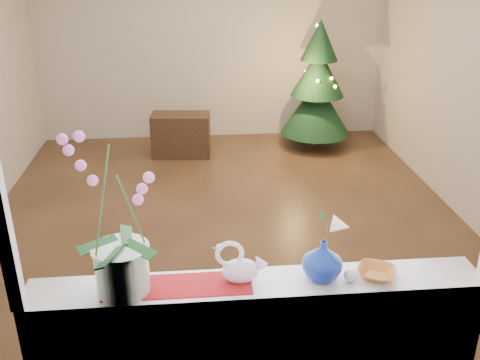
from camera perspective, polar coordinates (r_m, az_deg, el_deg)
The scene contains 15 objects.
ground at distance 5.11m, azimuth -1.51°, elevation -4.29°, with size 5.00×5.00×0.00m, color #382317.
wall_back at distance 7.08m, azimuth -3.05°, elevation 15.19°, with size 4.50×0.10×2.70m, color beige.
wall_front at distance 2.27m, azimuth 2.41°, elevation -3.73°, with size 4.50×0.10×2.70m, color beige.
wall_right at distance 5.27m, azimuth 23.98°, elevation 10.25°, with size 0.10×5.00×2.70m, color beige.
windowsill at distance 2.62m, azimuth 1.86°, elevation -11.18°, with size 2.20×0.26×0.04m, color white.
window_frame at distance 2.16m, azimuth 2.46°, elevation 4.90°, with size 2.22×0.06×1.60m, color white, non-canonical shape.
runner at distance 2.59m, azimuth -6.66°, elevation -11.14°, with size 0.70×0.20×0.01m, color maroon.
orchid_pot at distance 2.41m, azimuth -13.01°, elevation -3.83°, with size 0.27×0.27×0.78m, color beige, non-canonical shape.
swan at distance 2.56m, azimuth 0.05°, elevation -8.78°, with size 0.25×0.11×0.21m, color silver, non-canonical shape.
blue_vase at distance 2.60m, azimuth 8.81°, elevation -8.15°, with size 0.22×0.22×0.23m, color navy.
lily at distance 2.50m, azimuth 9.10°, elevation -4.16°, with size 0.13×0.07×0.18m, color white, non-canonical shape.
paperweight at distance 2.64m, azimuth 11.73°, elevation -9.92°, with size 0.07×0.07×0.07m, color silver.
amber_dish at distance 2.71m, azimuth 14.35°, elevation -9.63°, with size 0.16×0.16×0.04m, color #A65E25.
xmas_tree at distance 6.83m, azimuth 8.26°, elevation 9.96°, with size 0.88×0.88×1.60m, color black, non-canonical shape.
side_table at distance 6.62m, azimuth -6.29°, elevation 4.79°, with size 0.70×0.35×0.53m, color black.
Camera 1 is at (-0.28, -4.50, 2.40)m, focal length 40.00 mm.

